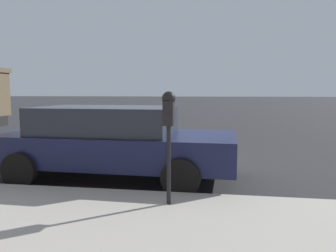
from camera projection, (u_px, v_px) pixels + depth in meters
name	position (u px, v px, depth m)	size (l,w,h in m)	color
ground_plane	(152.00, 167.00, 7.44)	(220.00, 220.00, 0.00)	#2B2B2D
parking_meter	(169.00, 118.00, 4.48)	(0.21, 0.19, 1.57)	black
car_navy	(113.00, 140.00, 6.37)	(2.17, 4.66, 1.40)	#14193D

